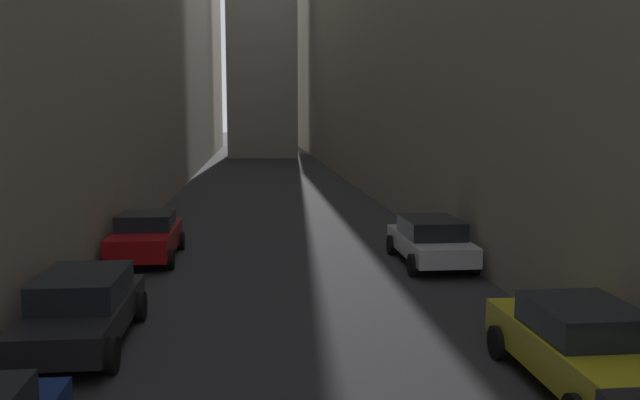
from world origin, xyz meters
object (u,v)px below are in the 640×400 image
object	(u,v)px
parked_car_left_third	(82,308)
parked_car_left_far	(146,236)
parked_car_right_third	(582,347)
parked_car_right_far	(430,240)

from	to	relation	value
parked_car_left_third	parked_car_left_far	distance (m)	7.90
parked_car_right_third	parked_car_right_far	size ratio (longest dim) A/B	1.03
parked_car_left_third	parked_car_left_far	size ratio (longest dim) A/B	1.04
parked_car_right_far	parked_car_left_far	bearing A→B (deg)	80.02
parked_car_left_third	parked_car_right_far	xyz separation A→B (m)	(8.80, 6.35, -0.01)
parked_car_left_far	parked_car_right_third	size ratio (longest dim) A/B	0.96
parked_car_right_third	parked_car_right_far	xyz separation A→B (m)	(0.00, 9.44, -0.00)
parked_car_right_third	parked_car_left_far	bearing A→B (deg)	38.68
parked_car_left_far	parked_car_right_third	bearing A→B (deg)	-141.32
parked_car_right_third	parked_car_right_far	world-z (taller)	parked_car_right_third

